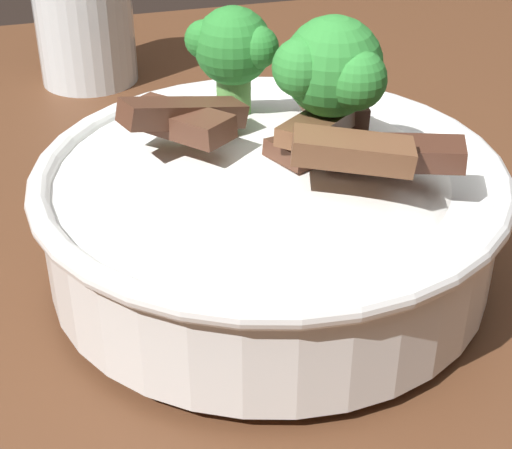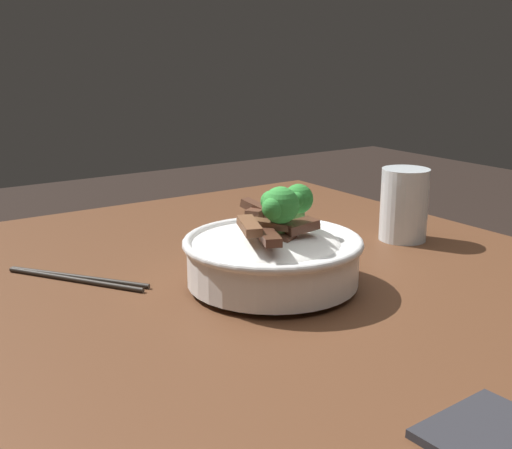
# 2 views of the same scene
# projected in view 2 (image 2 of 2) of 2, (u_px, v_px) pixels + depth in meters

# --- Properties ---
(dining_table) EXTENTS (1.23, 0.88, 0.83)m
(dining_table) POSITION_uv_depth(u_px,v_px,m) (317.00, 357.00, 0.90)
(dining_table) COLOR #56331E
(dining_table) RESTS_ON ground
(rice_bowl) EXTENTS (0.24, 0.24, 0.15)m
(rice_bowl) POSITION_uv_depth(u_px,v_px,m) (273.00, 252.00, 0.87)
(rice_bowl) COLOR white
(rice_bowl) RESTS_ON dining_table
(drinking_glass) EXTENTS (0.08, 0.08, 0.12)m
(drinking_glass) POSITION_uv_depth(u_px,v_px,m) (404.00, 208.00, 1.09)
(drinking_glass) COLOR white
(drinking_glass) RESTS_ON dining_table
(chopsticks_pair) EXTENTS (0.19, 0.14, 0.01)m
(chopsticks_pair) POSITION_uv_depth(u_px,v_px,m) (76.00, 278.00, 0.91)
(chopsticks_pair) COLOR #28231E
(chopsticks_pair) RESTS_ON dining_table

